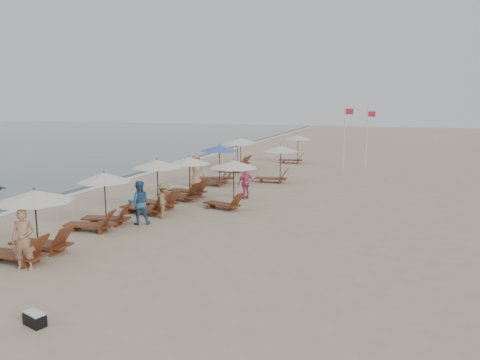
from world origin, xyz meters
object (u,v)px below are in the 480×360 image
(lounger_station_6, at_px, (238,151))
(beachgoer_far_b, at_px, (196,171))
(inland_station_0, at_px, (230,177))
(beachgoer_near, at_px, (23,240))
(inland_station_2, at_px, (295,145))
(lounger_station_5, at_px, (235,154))
(inland_station_1, at_px, (277,160))
(beachgoer_mid_b, at_px, (164,201))
(lounger_station_1, at_px, (100,201))
(beachgoer_mid_a, at_px, (139,203))
(lounger_station_4, at_px, (215,166))
(duffel_bag, at_px, (35,319))
(beachgoer_far_a, at_px, (246,183))
(flag_pole_near, at_px, (345,135))
(lounger_station_2, at_px, (152,187))
(lounger_station_0, at_px, (30,224))
(lounger_station_3, at_px, (185,179))

(lounger_station_6, relative_size, beachgoer_far_b, 1.41)
(inland_station_0, bearing_deg, beachgoer_near, -107.55)
(inland_station_2, bearing_deg, lounger_station_5, -118.28)
(inland_station_0, distance_m, inland_station_1, 7.54)
(beachgoer_mid_b, bearing_deg, lounger_station_1, 121.29)
(beachgoer_mid_a, bearing_deg, inland_station_1, -136.27)
(lounger_station_1, distance_m, beachgoer_near, 4.61)
(lounger_station_4, distance_m, duffel_bag, 17.95)
(beachgoer_near, xyz_separation_m, beachgoer_far_a, (2.98, 11.62, -0.08))
(inland_station_2, height_order, flag_pole_near, flag_pole_near)
(beachgoer_far_a, bearing_deg, inland_station_0, 29.96)
(inland_station_0, distance_m, beachgoer_near, 9.81)
(lounger_station_2, height_order, beachgoer_near, lounger_station_2)
(beachgoer_mid_a, height_order, beachgoer_mid_b, beachgoer_mid_a)
(lounger_station_0, relative_size, duffel_bag, 4.52)
(lounger_station_3, bearing_deg, inland_station_2, 81.28)
(beachgoer_far_a, bearing_deg, lounger_station_5, -126.52)
(lounger_station_3, distance_m, inland_station_1, 6.94)
(lounger_station_6, height_order, inland_station_1, inland_station_1)
(lounger_station_3, xyz_separation_m, beachgoer_far_a, (2.94, 0.90, -0.19))
(duffel_bag, bearing_deg, lounger_station_4, 99.05)
(lounger_station_4, bearing_deg, lounger_station_3, -89.06)
(lounger_station_3, distance_m, lounger_station_4, 4.31)
(lounger_station_4, height_order, lounger_station_5, lounger_station_4)
(beachgoer_mid_b, relative_size, beachgoer_far_a, 0.93)
(lounger_station_5, xyz_separation_m, duffel_bag, (3.47, -23.00, -1.07))
(lounger_station_3, distance_m, duffel_bag, 13.71)
(lounger_station_3, bearing_deg, lounger_station_6, 95.97)
(lounger_station_5, bearing_deg, beachgoer_mid_b, -83.03)
(lounger_station_2, height_order, beachgoer_mid_a, lounger_station_2)
(beachgoer_near, relative_size, beachgoer_far_b, 1.00)
(lounger_station_1, relative_size, lounger_station_2, 0.92)
(inland_station_0, relative_size, flag_pole_near, 0.56)
(lounger_station_2, bearing_deg, lounger_station_5, 92.64)
(inland_station_0, bearing_deg, lounger_station_3, 154.76)
(beachgoer_far_a, bearing_deg, beachgoer_far_b, -91.07)
(lounger_station_0, xyz_separation_m, duffel_bag, (3.38, -3.61, -0.95))
(beachgoer_mid_b, distance_m, beachgoer_far_b, 7.44)
(beachgoer_far_b, xyz_separation_m, duffel_bag, (3.58, -16.63, -0.76))
(lounger_station_0, height_order, beachgoer_far_b, lounger_station_0)
(inland_station_2, xyz_separation_m, duffel_bag, (0.40, -28.71, -1.26))
(beachgoer_mid_a, bearing_deg, duffel_bag, 72.88)
(inland_station_0, relative_size, beachgoer_near, 1.40)
(lounger_station_2, relative_size, inland_station_2, 1.02)
(lounger_station_5, xyz_separation_m, inland_station_0, (3.63, -10.97, 0.26))
(lounger_station_2, height_order, beachgoer_far_a, lounger_station_2)
(lounger_station_2, relative_size, lounger_station_4, 0.99)
(inland_station_0, distance_m, duffel_bag, 12.10)
(beachgoer_near, bearing_deg, duffel_bag, -68.30)
(beachgoer_far_b, distance_m, flag_pole_near, 11.65)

